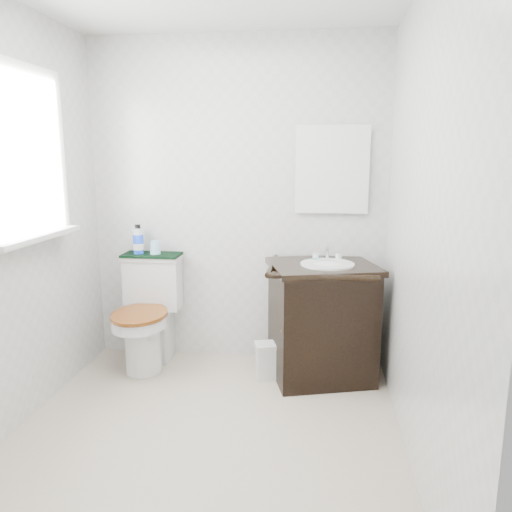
% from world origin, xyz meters
% --- Properties ---
extents(floor, '(2.40, 2.40, 0.00)m').
position_xyz_m(floor, '(0.00, 0.00, 0.00)').
color(floor, '#BFB39A').
rests_on(floor, ground).
extents(wall_back, '(2.40, 0.00, 2.40)m').
position_xyz_m(wall_back, '(0.00, 1.20, 1.20)').
color(wall_back, silver).
rests_on(wall_back, ground).
extents(wall_front, '(2.40, 0.00, 2.40)m').
position_xyz_m(wall_front, '(0.00, -1.20, 1.20)').
color(wall_front, silver).
rests_on(wall_front, ground).
extents(wall_right, '(0.00, 2.40, 2.40)m').
position_xyz_m(wall_right, '(1.10, 0.00, 1.20)').
color(wall_right, silver).
rests_on(wall_right, ground).
extents(window, '(0.02, 0.70, 0.90)m').
position_xyz_m(window, '(-1.07, 0.25, 1.55)').
color(window, white).
rests_on(window, wall_left).
extents(mirror, '(0.50, 0.02, 0.60)m').
position_xyz_m(mirror, '(0.69, 1.18, 1.45)').
color(mirror, silver).
rests_on(mirror, wall_back).
extents(toilet, '(0.44, 0.63, 0.81)m').
position_xyz_m(toilet, '(-0.63, 0.97, 0.35)').
color(toilet, silver).
rests_on(toilet, floor).
extents(vanity, '(0.83, 0.77, 0.92)m').
position_xyz_m(vanity, '(0.64, 0.90, 0.43)').
color(vanity, black).
rests_on(vanity, floor).
extents(trash_bin, '(0.21, 0.18, 0.26)m').
position_xyz_m(trash_bin, '(0.28, 0.82, 0.13)').
color(trash_bin, silver).
rests_on(trash_bin, floor).
extents(towel, '(0.43, 0.22, 0.02)m').
position_xyz_m(towel, '(-0.63, 1.09, 0.82)').
color(towel, black).
rests_on(towel, toilet).
extents(mouthwash_bottle, '(0.08, 0.08, 0.22)m').
position_xyz_m(mouthwash_bottle, '(-0.73, 1.09, 0.92)').
color(mouthwash_bottle, blue).
rests_on(mouthwash_bottle, towel).
extents(cup, '(0.08, 0.08, 0.10)m').
position_xyz_m(cup, '(-0.60, 1.09, 0.87)').
color(cup, '#99D9FA').
rests_on(cup, towel).
extents(soap_bar, '(0.07, 0.04, 0.02)m').
position_xyz_m(soap_bar, '(0.59, 1.00, 0.83)').
color(soap_bar, teal).
rests_on(soap_bar, vanity).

